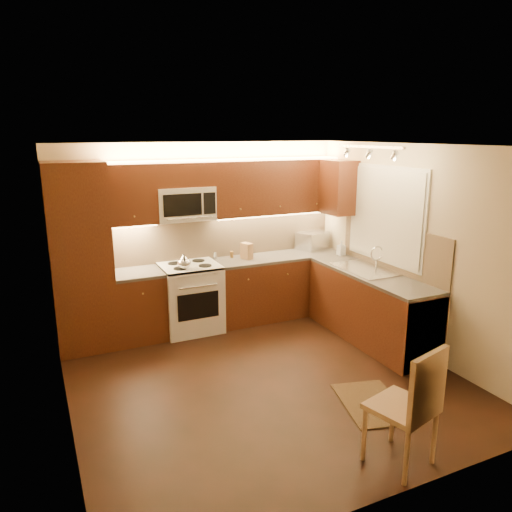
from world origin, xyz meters
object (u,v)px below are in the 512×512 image
kettle (184,261)px  microwave (184,203)px  dining_chair (402,404)px  toaster_oven (312,240)px  soap_bottle (341,248)px  stove (191,298)px  knife_block (247,251)px  sink (365,264)px

kettle → microwave: bearing=75.6°
kettle → dining_chair: size_ratio=0.19×
toaster_oven → soap_bottle: toaster_oven is taller
stove → toaster_oven: bearing=5.3°
stove → kettle: 0.60m
knife_block → soap_bottle: 1.38m
kettle → knife_block: knife_block is taller
sink → toaster_oven: (0.00, 1.31, 0.06)m
toaster_oven → soap_bottle: 0.55m
sink → kettle: 2.33m
stove → toaster_oven: toaster_oven is taller
kettle → toaster_oven: 2.16m
stove → knife_block: bearing=2.9°
microwave → toaster_oven: bearing=1.5°
knife_block → toaster_oven: bearing=-11.0°
sink → knife_block: (-1.15, 1.17, 0.04)m
kettle → soap_bottle: kettle is taller
stove → microwave: 1.27m
sink → knife_block: knife_block is taller
sink → toaster_oven: 1.31m
knife_block → dining_chair: size_ratio=0.22×
sink → kettle: kettle is taller
kettle → knife_block: size_ratio=0.89×
microwave → knife_block: 1.11m
toaster_oven → microwave: bearing=162.2°
microwave → knife_block: (0.85, -0.09, -0.71)m
toaster_oven → sink: bearing=-109.5°
sink → kettle: bearing=155.8°
microwave → soap_bottle: size_ratio=3.57×
soap_bottle → toaster_oven: bearing=105.3°
microwave → sink: bearing=-32.2°
dining_chair → sink: bearing=44.3°
soap_bottle → sink: bearing=-105.2°
stove → sink: size_ratio=1.07×
sink → dining_chair: 2.65m
sink → toaster_oven: toaster_oven is taller
toaster_oven → soap_bottle: (0.17, -0.52, -0.02)m
kettle → dining_chair: bearing=-67.9°
microwave → kettle: size_ratio=3.78×
sink → kettle: (-2.13, 0.95, 0.05)m
microwave → soap_bottle: microwave is taller
knife_block → dining_chair: 3.46m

